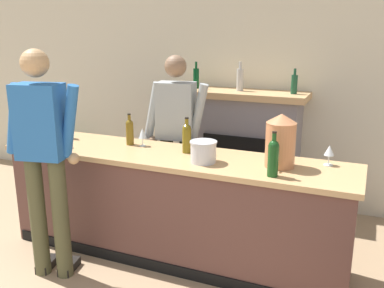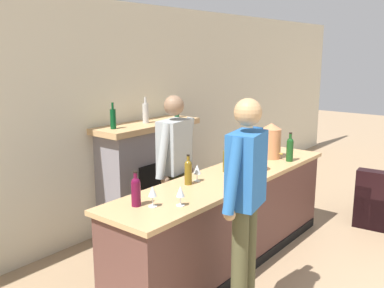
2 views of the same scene
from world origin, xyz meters
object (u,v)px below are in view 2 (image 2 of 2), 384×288
(fireplace_stone, at_px, (147,174))
(wine_bottle_chardonnay_pale, at_px, (290,148))
(person_bartender, at_px, (175,169))
(wine_bottle_merlot_tall, at_px, (227,159))
(wine_bottle_rose_blush, at_px, (188,171))
(wine_glass_near_bucket, at_px, (197,170))
(person_customer, at_px, (245,203))
(wine_glass_by_dispenser, at_px, (271,142))
(ice_bucket_steel, at_px, (255,162))
(wine_glass_front_right, at_px, (153,192))
(wine_bottle_cabernet_heavy, at_px, (136,190))
(copper_dispenser, at_px, (271,141))
(wine_glass_back_row, at_px, (180,192))

(fireplace_stone, height_order, wine_bottle_chardonnay_pale, fireplace_stone)
(person_bartender, relative_size, wine_bottle_merlot_tall, 5.66)
(wine_bottle_rose_blush, xyz_separation_m, wine_glass_near_bucket, (0.13, -0.00, -0.02))
(person_customer, xyz_separation_m, wine_glass_by_dispenser, (2.03, 0.88, 0.03))
(ice_bucket_steel, distance_m, wine_bottle_merlot_tall, 0.31)
(ice_bucket_steel, distance_m, wine_glass_front_right, 1.46)
(fireplace_stone, bearing_deg, wine_bottle_cabernet_heavy, -137.90)
(person_bartender, distance_m, copper_dispenser, 1.25)
(fireplace_stone, distance_m, wine_bottle_merlot_tall, 1.33)
(wine_bottle_chardonnay_pale, xyz_separation_m, wine_glass_near_bucket, (-1.27, 0.35, -0.04))
(person_bartender, xyz_separation_m, wine_glass_back_row, (-0.76, -0.72, 0.10))
(wine_bottle_cabernet_heavy, distance_m, wine_glass_back_row, 0.36)
(wine_glass_front_right, height_order, wine_glass_back_row, wine_glass_front_right)
(wine_bottle_cabernet_heavy, relative_size, wine_bottle_merlot_tall, 0.95)
(wine_bottle_chardonnay_pale, relative_size, wine_glass_near_bucket, 2.03)
(wine_bottle_merlot_tall, bearing_deg, ice_bucket_steel, -40.64)
(person_bartender, relative_size, wine_bottle_cabernet_heavy, 5.98)
(wine_bottle_rose_blush, distance_m, wine_glass_by_dispenser, 1.75)
(copper_dispenser, relative_size, wine_glass_by_dispenser, 2.57)
(wine_glass_near_bucket, bearing_deg, wine_bottle_cabernet_heavy, -177.82)
(wine_glass_near_bucket, distance_m, wine_glass_back_row, 0.69)
(person_bartender, xyz_separation_m, copper_dispenser, (1.12, -0.52, 0.19))
(wine_glass_front_right, bearing_deg, wine_glass_back_row, -45.87)
(wine_glass_by_dispenser, bearing_deg, copper_dispenser, -152.03)
(wine_glass_by_dispenser, bearing_deg, wine_bottle_rose_blush, -177.56)
(person_customer, distance_m, ice_bucket_steel, 1.24)
(fireplace_stone, xyz_separation_m, wine_bottle_cabernet_heavy, (-1.40, -1.26, 0.41))
(wine_bottle_merlot_tall, height_order, wine_bottle_rose_blush, wine_bottle_merlot_tall)
(fireplace_stone, distance_m, wine_bottle_chardonnay_pale, 1.78)
(wine_glass_near_bucket, bearing_deg, ice_bucket_steel, -18.84)
(wine_glass_back_row, bearing_deg, person_customer, -68.57)
(wine_glass_front_right, bearing_deg, wine_glass_by_dispenser, 5.39)
(person_customer, bearing_deg, wine_glass_near_bucket, 62.19)
(wine_bottle_merlot_tall, bearing_deg, wine_glass_near_bucket, 175.66)
(wine_bottle_cabernet_heavy, distance_m, wine_glass_front_right, 0.14)
(ice_bucket_steel, bearing_deg, fireplace_stone, 95.15)
(person_bartender, distance_m, wine_glass_near_bucket, 0.44)
(wine_bottle_merlot_tall, bearing_deg, wine_bottle_chardonnay_pale, -21.08)
(ice_bucket_steel, height_order, wine_glass_back_row, ice_bucket_steel)
(wine_glass_near_bucket, relative_size, wine_glass_front_right, 0.94)
(person_bartender, bearing_deg, wine_glass_back_row, -136.49)
(person_bartender, distance_m, wine_bottle_chardonnay_pale, 1.36)
(copper_dispenser, bearing_deg, wine_glass_by_dispenser, 27.97)
(fireplace_stone, height_order, ice_bucket_steel, fireplace_stone)
(wine_bottle_merlot_tall, xyz_separation_m, wine_bottle_rose_blush, (-0.59, 0.04, -0.01))
(person_bartender, height_order, wine_bottle_rose_blush, person_bartender)
(wine_glass_near_bucket, bearing_deg, copper_dispenser, -4.85)
(wine_glass_by_dispenser, bearing_deg, wine_bottle_chardonnay_pale, -129.05)
(wine_glass_near_bucket, height_order, wine_glass_by_dispenser, wine_glass_near_bucket)
(person_bartender, height_order, wine_glass_front_right, person_bartender)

